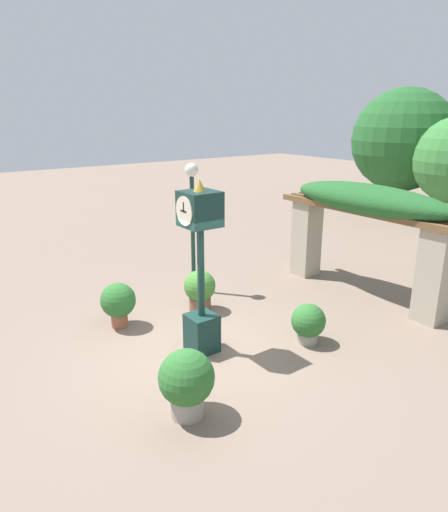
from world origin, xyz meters
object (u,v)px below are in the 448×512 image
at_px(potted_plant_near_right, 200,289).
at_px(potted_plant_far_left, 118,302).
at_px(potted_plant_far_right, 187,381).
at_px(potted_plant_near_left, 308,322).
at_px(lamp_post, 192,202).
at_px(pedestal_clock, 201,266).

height_order(potted_plant_near_right, potted_plant_far_left, potted_plant_far_left).
bearing_deg(potted_plant_far_right, potted_plant_near_right, 143.90).
distance_m(potted_plant_near_left, lamp_post, 3.94).
xyz_separation_m(potted_plant_near_left, potted_plant_far_right, (0.52, -3.00, 0.15)).
height_order(potted_plant_near_right, lamp_post, lamp_post).
xyz_separation_m(potted_plant_near_right, potted_plant_far_right, (2.96, -2.16, 0.07)).
bearing_deg(potted_plant_near_right, potted_plant_far_right, -36.10).
xyz_separation_m(pedestal_clock, potted_plant_far_left, (-1.82, -0.82, -1.10)).
bearing_deg(potted_plant_near_right, pedestal_clock, -32.06).
relative_size(pedestal_clock, potted_plant_far_right, 3.06).
height_order(potted_plant_near_left, potted_plant_far_right, potted_plant_far_right).
bearing_deg(pedestal_clock, potted_plant_near_right, 147.94).
bearing_deg(pedestal_clock, potted_plant_near_left, 62.57).
height_order(pedestal_clock, lamp_post, pedestal_clock).
bearing_deg(lamp_post, potted_plant_near_left, 5.49).
height_order(pedestal_clock, potted_plant_near_left, pedestal_clock).
bearing_deg(potted_plant_far_left, potted_plant_far_right, -6.88).
relative_size(potted_plant_near_left, potted_plant_far_right, 0.76).
bearing_deg(pedestal_clock, lamp_post, 150.42).
xyz_separation_m(potted_plant_near_left, potted_plant_near_right, (-2.44, -0.84, 0.08)).
xyz_separation_m(potted_plant_near_left, lamp_post, (-3.49, -0.34, 1.80)).
bearing_deg(pedestal_clock, potted_plant_far_right, -39.91).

